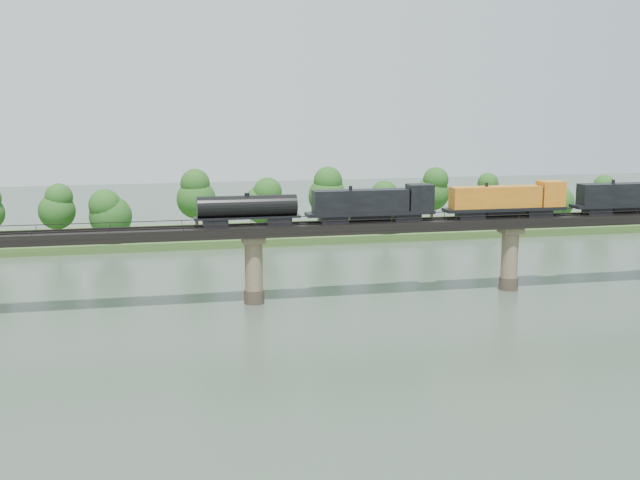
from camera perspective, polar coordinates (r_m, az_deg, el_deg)
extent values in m
plane|color=#334134|center=(89.50, -2.17, -9.26)|extent=(400.00, 400.00, 0.00)
cube|color=#315120|center=(171.26, -7.09, 0.36)|extent=(300.00, 24.00, 1.60)
cylinder|color=#473A2D|center=(117.66, -4.70, -4.01)|extent=(3.00, 3.00, 2.00)
cylinder|color=#7B6D50|center=(116.64, -4.74, -1.87)|extent=(2.60, 2.60, 9.00)
cube|color=#7B6D50|center=(115.87, -4.76, 0.06)|extent=(3.20, 3.20, 1.00)
cylinder|color=#473A2D|center=(128.81, 13.25, -3.01)|extent=(3.00, 3.00, 2.00)
cylinder|color=#7B6D50|center=(127.88, 13.34, -1.04)|extent=(2.60, 2.60, 9.00)
cube|color=#7B6D50|center=(127.18, 13.41, 0.72)|extent=(3.20, 3.20, 1.00)
cube|color=black|center=(115.66, -4.77, 0.67)|extent=(220.00, 5.00, 1.50)
cube|color=black|center=(114.79, -4.73, 1.02)|extent=(220.00, 0.12, 0.16)
cube|color=black|center=(116.26, -4.83, 1.14)|extent=(220.00, 0.12, 0.16)
cube|color=black|center=(113.08, -4.63, 1.20)|extent=(220.00, 0.10, 0.10)
cube|color=black|center=(117.78, -4.93, 1.56)|extent=(220.00, 0.10, 0.10)
cube|color=black|center=(113.13, -4.63, 1.03)|extent=(0.08, 0.08, 0.70)
cube|color=black|center=(117.84, -4.93, 1.39)|extent=(0.08, 0.08, 0.70)
cylinder|color=#382619|center=(165.13, -18.12, 0.43)|extent=(0.70, 0.70, 3.34)
sphere|color=#184513|center=(164.48, -18.21, 1.96)|extent=(7.18, 7.18, 7.18)
sphere|color=#184513|center=(164.13, -18.26, 2.93)|extent=(5.39, 5.39, 5.39)
cylinder|color=#382619|center=(161.73, -14.61, 0.32)|extent=(0.70, 0.70, 2.83)
sphere|color=#184513|center=(161.15, -14.67, 1.64)|extent=(8.26, 8.26, 8.26)
sphere|color=#184513|center=(160.83, -14.71, 2.47)|extent=(6.19, 6.19, 6.19)
cylinder|color=#382619|center=(168.17, -8.75, 1.10)|extent=(0.70, 0.70, 3.96)
sphere|color=#184513|center=(167.42, -8.80, 2.88)|extent=(8.07, 8.07, 8.07)
sphere|color=#184513|center=(167.04, -8.83, 4.01)|extent=(6.05, 6.05, 6.05)
cylinder|color=#382619|center=(168.02, -4.09, 1.06)|extent=(0.70, 0.70, 3.27)
sphere|color=#184513|center=(167.38, -4.11, 2.53)|extent=(8.03, 8.03, 8.03)
sphere|color=#184513|center=(167.04, -4.12, 3.46)|extent=(6.02, 6.02, 6.02)
cylinder|color=#382619|center=(171.59, 0.53, 1.39)|extent=(0.70, 0.70, 3.92)
sphere|color=#184513|center=(170.87, 0.53, 3.12)|extent=(8.29, 8.29, 8.29)
sphere|color=#184513|center=(170.50, 0.53, 4.21)|extent=(6.21, 6.21, 6.21)
cylinder|color=#382619|center=(167.75, 4.70, 1.00)|extent=(0.70, 0.70, 3.02)
sphere|color=#184513|center=(167.16, 4.72, 2.36)|extent=(7.74, 7.74, 7.74)
sphere|color=#184513|center=(166.84, 4.73, 3.22)|extent=(5.80, 5.80, 5.80)
cylinder|color=#382619|center=(179.97, 7.94, 1.68)|extent=(0.70, 0.70, 3.80)
sphere|color=#184513|center=(179.30, 7.98, 3.28)|extent=(7.47, 7.47, 7.47)
sphere|color=#184513|center=(178.96, 8.01, 4.29)|extent=(5.60, 5.60, 5.60)
cylinder|color=#382619|center=(185.30, 11.89, 1.74)|extent=(0.70, 0.70, 3.38)
sphere|color=#184513|center=(184.71, 11.94, 3.12)|extent=(6.23, 6.23, 6.23)
sphere|color=#184513|center=(184.40, 11.98, 3.99)|extent=(4.67, 4.67, 4.67)
cylinder|color=#382619|center=(186.25, 16.53, 1.48)|extent=(0.70, 0.70, 2.77)
sphere|color=#184513|center=(185.76, 16.58, 2.61)|extent=(7.04, 7.04, 7.04)
sphere|color=#184513|center=(185.48, 16.62, 3.32)|extent=(5.28, 5.28, 5.28)
cylinder|color=#382619|center=(197.27, 19.20, 1.83)|extent=(0.70, 0.70, 2.94)
sphere|color=#184513|center=(196.78, 19.27, 2.96)|extent=(6.73, 6.73, 6.73)
sphere|color=#184513|center=(196.51, 19.31, 3.67)|extent=(5.05, 5.05, 5.05)
cube|color=black|center=(133.68, 19.10, 2.00)|extent=(4.06, 2.44, 1.12)
cube|color=black|center=(136.55, 21.12, 2.34)|extent=(19.30, 3.05, 0.51)
cube|color=black|center=(135.50, 20.63, 3.11)|extent=(14.22, 2.74, 3.25)
cylinder|color=black|center=(136.62, 21.11, 2.10)|extent=(6.09, 1.42, 1.42)
cube|color=black|center=(128.74, 15.22, 1.91)|extent=(4.06, 2.44, 1.12)
cube|color=black|center=(124.04, 10.62, 1.79)|extent=(4.06, 2.44, 1.12)
cube|color=black|center=(126.19, 12.97, 2.17)|extent=(19.30, 3.05, 0.51)
cube|color=orange|center=(125.31, 12.38, 3.01)|extent=(14.22, 2.74, 3.25)
cube|color=orange|center=(129.31, 16.08, 3.20)|extent=(3.66, 3.05, 3.86)
cylinder|color=black|center=(126.27, 12.96, 1.92)|extent=(6.09, 1.42, 1.42)
cube|color=black|center=(120.51, 6.16, 1.66)|extent=(4.06, 2.44, 1.12)
cube|color=black|center=(117.52, 0.97, 1.50)|extent=(4.06, 2.44, 1.12)
cube|color=black|center=(118.79, 3.60, 1.93)|extent=(19.30, 3.05, 0.51)
cube|color=black|center=(118.13, 2.90, 2.81)|extent=(14.22, 2.74, 3.25)
cube|color=black|center=(120.77, 7.10, 3.05)|extent=(3.66, 3.05, 3.86)
cylinder|color=black|center=(118.87, 3.60, 1.66)|extent=(6.09, 1.42, 1.42)
cube|color=black|center=(115.98, -2.94, 1.38)|extent=(3.55, 2.23, 1.12)
cube|color=black|center=(114.90, -7.45, 1.22)|extent=(3.55, 2.23, 1.12)
cube|color=black|center=(115.25, -5.19, 1.62)|extent=(15.24, 2.44, 0.30)
cylinder|color=black|center=(115.02, -5.21, 2.42)|extent=(14.22, 3.05, 3.05)
cylinder|color=black|center=(114.82, -5.22, 3.23)|extent=(0.71, 0.71, 0.51)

